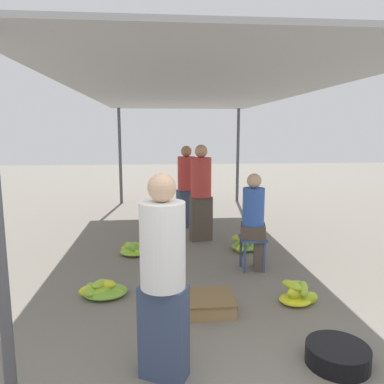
{
  "coord_description": "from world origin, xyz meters",
  "views": [
    {
      "loc": [
        -0.57,
        -2.1,
        1.94
      ],
      "look_at": [
        0.0,
        4.32,
        0.89
      ],
      "focal_mm": 35.0,
      "sensor_mm": 36.0,
      "label": 1
    }
  ],
  "objects_px": {
    "vendor_foreground": "(163,276)",
    "banana_pile_left_1": "(102,290)",
    "basin_black": "(337,355)",
    "banana_pile_right_0": "(298,294)",
    "crate_near": "(209,303)",
    "vendor_seated": "(254,220)",
    "shopper_walking_mid": "(201,191)",
    "banana_pile_left_0": "(134,249)",
    "banana_pile_left_2": "(149,213)",
    "stool": "(252,244)",
    "banana_pile_right_1": "(245,245)",
    "shopper_walking_far": "(186,185)"
  },
  "relations": [
    {
      "from": "vendor_foreground",
      "to": "banana_pile_left_1",
      "type": "relative_size",
      "value": 2.78
    },
    {
      "from": "basin_black",
      "to": "banana_pile_right_0",
      "type": "relative_size",
      "value": 1.17
    },
    {
      "from": "banana_pile_right_0",
      "to": "crate_near",
      "type": "distance_m",
      "value": 1.03
    },
    {
      "from": "vendor_seated",
      "to": "shopper_walking_mid",
      "type": "bearing_deg",
      "value": 111.29
    },
    {
      "from": "vendor_seated",
      "to": "banana_pile_left_0",
      "type": "xyz_separation_m",
      "value": [
        -1.73,
        0.83,
        -0.65
      ]
    },
    {
      "from": "banana_pile_left_0",
      "to": "shopper_walking_mid",
      "type": "bearing_deg",
      "value": 30.06
    },
    {
      "from": "banana_pile_left_1",
      "to": "banana_pile_left_2",
      "type": "bearing_deg",
      "value": 83.4
    },
    {
      "from": "stool",
      "to": "shopper_walking_mid",
      "type": "xyz_separation_m",
      "value": [
        -0.56,
        1.5,
        0.51
      ]
    },
    {
      "from": "banana_pile_right_1",
      "to": "crate_near",
      "type": "relative_size",
      "value": 0.9
    },
    {
      "from": "shopper_walking_far",
      "to": "shopper_walking_mid",
      "type": "bearing_deg",
      "value": -79.43
    },
    {
      "from": "banana_pile_left_1",
      "to": "shopper_walking_far",
      "type": "distance_m",
      "value": 3.52
    },
    {
      "from": "vendor_seated",
      "to": "banana_pile_left_2",
      "type": "xyz_separation_m",
      "value": [
        -1.55,
        3.25,
        -0.6
      ]
    },
    {
      "from": "banana_pile_right_0",
      "to": "vendor_seated",
      "type": "bearing_deg",
      "value": 102.03
    },
    {
      "from": "vendor_foreground",
      "to": "crate_near",
      "type": "xyz_separation_m",
      "value": [
        0.51,
        1.08,
        -0.77
      ]
    },
    {
      "from": "banana_pile_left_2",
      "to": "shopper_walking_far",
      "type": "xyz_separation_m",
      "value": [
        0.79,
        -0.77,
        0.74
      ]
    },
    {
      "from": "banana_pile_left_0",
      "to": "banana_pile_right_1",
      "type": "bearing_deg",
      "value": 0.51
    },
    {
      "from": "vendor_seated",
      "to": "banana_pile_right_1",
      "type": "distance_m",
      "value": 1.06
    },
    {
      "from": "vendor_seated",
      "to": "banana_pile_left_1",
      "type": "bearing_deg",
      "value": -160.61
    },
    {
      "from": "banana_pile_left_2",
      "to": "crate_near",
      "type": "bearing_deg",
      "value": -80.24
    },
    {
      "from": "basin_black",
      "to": "banana_pile_right_0",
      "type": "height_order",
      "value": "banana_pile_right_0"
    },
    {
      "from": "crate_near",
      "to": "stool",
      "type": "bearing_deg",
      "value": 56.62
    },
    {
      "from": "vendor_foreground",
      "to": "shopper_walking_mid",
      "type": "xyz_separation_m",
      "value": [
        0.72,
        3.75,
        0.04
      ]
    },
    {
      "from": "banana_pile_left_0",
      "to": "shopper_walking_far",
      "type": "height_order",
      "value": "shopper_walking_far"
    },
    {
      "from": "vendor_seated",
      "to": "vendor_foreground",
      "type": "bearing_deg",
      "value": -119.99
    },
    {
      "from": "banana_pile_left_0",
      "to": "crate_near",
      "type": "xyz_separation_m",
      "value": [
        0.94,
        -2.01,
        0.01
      ]
    },
    {
      "from": "banana_pile_right_1",
      "to": "shopper_walking_mid",
      "type": "bearing_deg",
      "value": 135.22
    },
    {
      "from": "basin_black",
      "to": "banana_pile_left_0",
      "type": "height_order",
      "value": "banana_pile_left_0"
    },
    {
      "from": "vendor_foreground",
      "to": "banana_pile_right_0",
      "type": "height_order",
      "value": "vendor_foreground"
    },
    {
      "from": "basin_black",
      "to": "banana_pile_left_0",
      "type": "xyz_separation_m",
      "value": [
        -1.88,
        3.05,
        -0.01
      ]
    },
    {
      "from": "banana_pile_left_0",
      "to": "banana_pile_left_1",
      "type": "height_order",
      "value": "banana_pile_left_0"
    },
    {
      "from": "basin_black",
      "to": "banana_pile_right_1",
      "type": "xyz_separation_m",
      "value": [
        -0.09,
        3.07,
        0.01
      ]
    },
    {
      "from": "vendor_seated",
      "to": "shopper_walking_far",
      "type": "xyz_separation_m",
      "value": [
        -0.77,
        2.49,
        0.14
      ]
    },
    {
      "from": "vendor_seated",
      "to": "shopper_walking_mid",
      "type": "height_order",
      "value": "shopper_walking_mid"
    },
    {
      "from": "banana_pile_left_1",
      "to": "vendor_seated",
      "type": "bearing_deg",
      "value": 19.39
    },
    {
      "from": "banana_pile_left_1",
      "to": "banana_pile_right_1",
      "type": "xyz_separation_m",
      "value": [
        2.08,
        1.55,
        0.02
      ]
    },
    {
      "from": "basin_black",
      "to": "shopper_walking_mid",
      "type": "relative_size",
      "value": 0.31
    },
    {
      "from": "basin_black",
      "to": "banana_pile_right_0",
      "type": "xyz_separation_m",
      "value": [
        0.08,
        1.11,
        0.04
      ]
    },
    {
      "from": "banana_pile_left_2",
      "to": "shopper_walking_mid",
      "type": "bearing_deg",
      "value": -61.1
    },
    {
      "from": "shopper_walking_far",
      "to": "basin_black",
      "type": "bearing_deg",
      "value": -78.91
    },
    {
      "from": "vendor_foreground",
      "to": "banana_pile_left_0",
      "type": "bearing_deg",
      "value": 97.93
    },
    {
      "from": "banana_pile_right_0",
      "to": "shopper_walking_far",
      "type": "bearing_deg",
      "value": 105.6
    },
    {
      "from": "vendor_seated",
      "to": "crate_near",
      "type": "bearing_deg",
      "value": -123.97
    },
    {
      "from": "banana_pile_right_1",
      "to": "banana_pile_left_2",
      "type": "bearing_deg",
      "value": 124.0
    },
    {
      "from": "stool",
      "to": "crate_near",
      "type": "bearing_deg",
      "value": -123.38
    },
    {
      "from": "vendor_seated",
      "to": "banana_pile_right_1",
      "type": "height_order",
      "value": "vendor_seated"
    },
    {
      "from": "shopper_walking_mid",
      "to": "banana_pile_left_1",
      "type": "bearing_deg",
      "value": -122.98
    },
    {
      "from": "banana_pile_left_1",
      "to": "banana_pile_right_1",
      "type": "relative_size",
      "value": 1.23
    },
    {
      "from": "vendor_foreground",
      "to": "stool",
      "type": "distance_m",
      "value": 2.63
    },
    {
      "from": "basin_black",
      "to": "crate_near",
      "type": "bearing_deg",
      "value": 132.12
    },
    {
      "from": "basin_black",
      "to": "shopper_walking_mid",
      "type": "bearing_deg",
      "value": 101.23
    }
  ]
}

